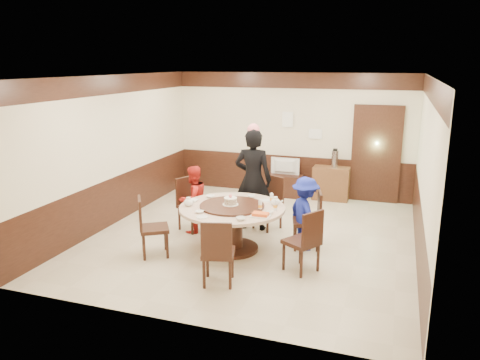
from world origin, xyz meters
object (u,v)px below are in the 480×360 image
(person_red, at_px, (193,199))
(side_cabinet, at_px, (331,183))
(shrimp_platter, at_px, (260,215))
(television, at_px, (284,167))
(birthday_cake, at_px, (231,201))
(banquet_table, at_px, (232,219))
(thermos, at_px, (335,159))
(person_blue, at_px, (305,214))
(tv_stand, at_px, (284,185))
(person_standing, at_px, (253,180))

(person_red, bearing_deg, side_cabinet, 169.15)
(shrimp_platter, distance_m, television, 3.82)
(birthday_cake, relative_size, side_cabinet, 0.32)
(banquet_table, height_order, side_cabinet, banquet_table)
(television, bearing_deg, thermos, -178.00)
(person_red, distance_m, person_blue, 2.09)
(person_red, height_order, birthday_cake, person_red)
(television, bearing_deg, tv_stand, -0.00)
(birthday_cake, relative_size, thermos, 0.68)
(birthday_cake, distance_m, side_cabinet, 3.69)
(person_blue, height_order, birthday_cake, person_blue)
(thermos, bearing_deg, shrimp_platter, -98.98)
(banquet_table, bearing_deg, birthday_cake, -175.24)
(birthday_cake, bearing_deg, banquet_table, 4.76)
(person_blue, bearing_deg, television, -22.18)
(person_standing, height_order, tv_stand, person_standing)
(banquet_table, distance_m, person_red, 1.13)
(tv_stand, bearing_deg, television, 0.00)
(person_red, xyz_separation_m, tv_stand, (1.01, 2.85, -0.36))
(banquet_table, xyz_separation_m, person_red, (-0.96, 0.59, 0.08))
(banquet_table, relative_size, shrimp_platter, 5.75)
(person_red, xyz_separation_m, person_blue, (2.08, -0.17, -0.00))
(person_red, xyz_separation_m, side_cabinet, (2.08, 2.88, -0.24))
(banquet_table, distance_m, tv_stand, 3.45)
(banquet_table, distance_m, birthday_cake, 0.31)
(person_standing, bearing_deg, shrimp_platter, 108.29)
(person_standing, height_order, shrimp_platter, person_standing)
(birthday_cake, relative_size, television, 0.39)
(banquet_table, distance_m, side_cabinet, 3.65)
(banquet_table, bearing_deg, shrimp_platter, -30.43)
(person_standing, distance_m, birthday_cake, 1.11)
(thermos, bearing_deg, banquet_table, -108.80)
(tv_stand, bearing_deg, thermos, 1.52)
(banquet_table, bearing_deg, person_blue, 20.54)
(banquet_table, height_order, television, television)
(birthday_cake, xyz_separation_m, shrimp_platter, (0.61, -0.34, -0.06))
(banquet_table, relative_size, thermos, 4.54)
(person_red, distance_m, shrimp_platter, 1.80)
(person_standing, bearing_deg, person_red, 25.06)
(birthday_cake, bearing_deg, person_red, 147.72)
(television, bearing_deg, birthday_cake, 89.24)
(side_cabinet, relative_size, thermos, 2.11)
(person_red, bearing_deg, shrimp_platter, 83.89)
(person_standing, xyz_separation_m, person_blue, (1.11, -0.68, -0.33))
(banquet_table, relative_size, side_cabinet, 2.15)
(birthday_cake, xyz_separation_m, side_cabinet, (1.15, 3.47, -0.47))
(thermos, bearing_deg, person_standing, -116.28)
(banquet_table, height_order, person_blue, person_blue)
(person_standing, distance_m, shrimp_platter, 1.56)
(shrimp_platter, relative_size, thermos, 0.79)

